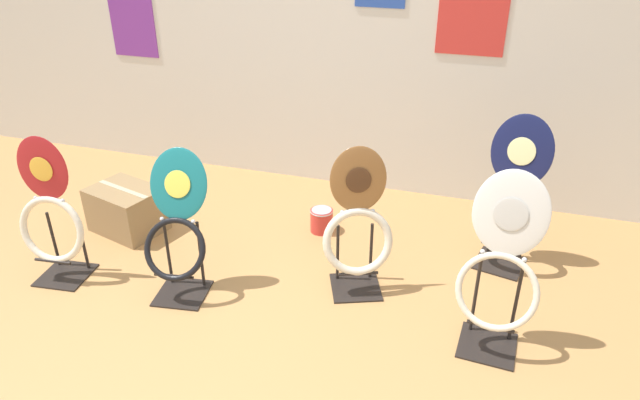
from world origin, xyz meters
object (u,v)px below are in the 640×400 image
toilet_seat_display_woodgrain (358,231)px  storage_box (127,209)px  toilet_seat_display_navy_moon (510,204)px  toilet_seat_display_white_plain (501,267)px  toilet_seat_display_crimson_swirl (51,221)px  paint_can (322,220)px  toilet_seat_display_teal_sax (177,230)px

toilet_seat_display_woodgrain → storage_box: size_ratio=1.64×
toilet_seat_display_navy_moon → toilet_seat_display_white_plain: toilet_seat_display_white_plain is taller
toilet_seat_display_crimson_swirl → toilet_seat_display_white_plain: 2.46m
toilet_seat_display_woodgrain → paint_can: toilet_seat_display_woodgrain is taller
toilet_seat_display_white_plain → toilet_seat_display_navy_moon: bearing=87.3°
toilet_seat_display_navy_moon → toilet_seat_display_teal_sax: 1.93m
toilet_seat_display_navy_moon → toilet_seat_display_white_plain: size_ratio=0.99×
toilet_seat_display_white_plain → toilet_seat_display_teal_sax: toilet_seat_display_white_plain is taller
toilet_seat_display_navy_moon → toilet_seat_display_woodgrain: 0.95m
toilet_seat_display_crimson_swirl → paint_can: (1.31, 0.97, -0.30)m
toilet_seat_display_white_plain → paint_can: size_ratio=5.78×
toilet_seat_display_navy_moon → toilet_seat_display_crimson_swirl: 2.66m
toilet_seat_display_crimson_swirl → toilet_seat_display_white_plain: bearing=3.6°
toilet_seat_display_crimson_swirl → toilet_seat_display_white_plain: (2.46, 0.16, 0.08)m
toilet_seat_display_crimson_swirl → toilet_seat_display_white_plain: size_ratio=0.94×
toilet_seat_display_white_plain → storage_box: bearing=169.6°
toilet_seat_display_crimson_swirl → toilet_seat_display_white_plain: toilet_seat_display_white_plain is taller
toilet_seat_display_woodgrain → toilet_seat_display_crimson_swirl: bearing=-166.5°
storage_box → toilet_seat_display_woodgrain: bearing=-6.6°
toilet_seat_display_white_plain → storage_box: toilet_seat_display_white_plain is taller
toilet_seat_display_woodgrain → toilet_seat_display_white_plain: 0.80m
toilet_seat_display_crimson_swirl → storage_box: 0.64m
toilet_seat_display_navy_moon → toilet_seat_display_crimson_swirl: bearing=-159.5°
toilet_seat_display_woodgrain → toilet_seat_display_navy_moon: bearing=33.3°
toilet_seat_display_teal_sax → storage_box: 0.90m
paint_can → storage_box: (-1.26, -0.37, 0.07)m
toilet_seat_display_woodgrain → toilet_seat_display_teal_sax: toilet_seat_display_woodgrain is taller
toilet_seat_display_woodgrain → paint_can: bearing=124.2°
toilet_seat_display_white_plain → toilet_seat_display_teal_sax: size_ratio=1.13×
toilet_seat_display_navy_moon → toilet_seat_display_white_plain: bearing=-92.7°
toilet_seat_display_navy_moon → storage_box: size_ratio=1.76×
toilet_seat_display_navy_moon → storage_box: bearing=-172.3°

